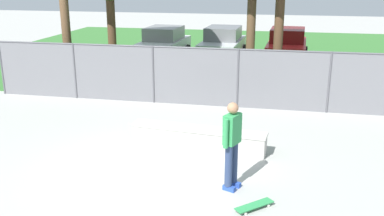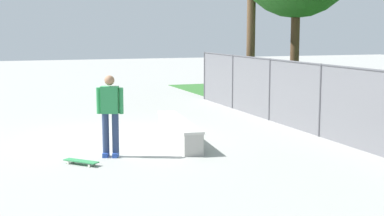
{
  "view_description": "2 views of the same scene",
  "coord_description": "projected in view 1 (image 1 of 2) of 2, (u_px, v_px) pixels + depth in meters",
  "views": [
    {
      "loc": [
        2.68,
        -8.65,
        4.17
      ],
      "look_at": [
        0.58,
        1.69,
        0.92
      ],
      "focal_mm": 40.58,
      "sensor_mm": 36.0,
      "label": 1
    },
    {
      "loc": [
        13.66,
        -2.99,
        2.78
      ],
      "look_at": [
        1.41,
        1.4,
        0.94
      ],
      "focal_mm": 51.01,
      "sensor_mm": 36.0,
      "label": 2
    }
  ],
  "objects": [
    {
      "name": "car_white",
      "position": [
        164.0,
        44.0,
        21.87
      ],
      "size": [
        2.18,
        4.28,
        1.66
      ],
      "color": "silver",
      "rests_on": "ground"
    },
    {
      "name": "chainlink_fence",
      "position": [
        195.0,
        74.0,
        14.2
      ],
      "size": [
        14.22,
        0.07,
        1.94
      ],
      "color": "#4C4C51",
      "rests_on": "ground"
    },
    {
      "name": "concrete_ledge",
      "position": [
        198.0,
        138.0,
        10.77
      ],
      "size": [
        3.44,
        0.85,
        0.55
      ],
      "color": "#A8A59E",
      "rests_on": "ground"
    },
    {
      "name": "car_silver",
      "position": [
        223.0,
        43.0,
        21.9
      ],
      "size": [
        2.18,
        4.28,
        1.66
      ],
      "color": "#B7BABF",
      "rests_on": "ground"
    },
    {
      "name": "ground_plane",
      "position": [
        152.0,
        166.0,
        9.84
      ],
      "size": [
        80.0,
        80.0,
        0.0
      ],
      "primitive_type": "plane",
      "color": "#9E9E99"
    },
    {
      "name": "car_red",
      "position": [
        287.0,
        46.0,
        21.27
      ],
      "size": [
        2.18,
        4.28,
        1.66
      ],
      "color": "#B21E1E",
      "rests_on": "ground"
    },
    {
      "name": "skateboard",
      "position": [
        254.0,
        205.0,
        8.03
      ],
      "size": [
        0.72,
        0.69,
        0.09
      ],
      "color": "#2D8C4C",
      "rests_on": "ground"
    },
    {
      "name": "grass_strip",
      "position": [
        230.0,
        53.0,
        24.15
      ],
      "size": [
        26.15,
        20.0,
        0.02
      ],
      "primitive_type": "cube",
      "color": "#336B2D",
      "rests_on": "ground"
    },
    {
      "name": "skateboarder",
      "position": [
        232.0,
        142.0,
        8.55
      ],
      "size": [
        0.39,
        0.56,
        1.82
      ],
      "color": "#2647A5",
      "rests_on": "ground"
    }
  ]
}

